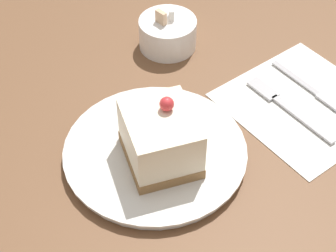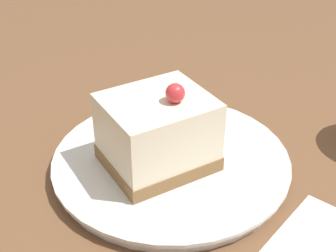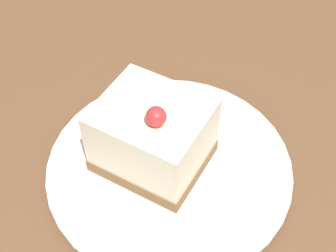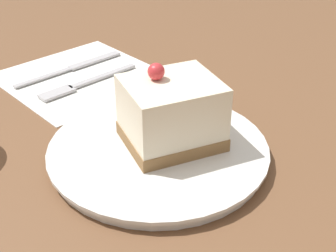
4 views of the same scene
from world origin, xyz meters
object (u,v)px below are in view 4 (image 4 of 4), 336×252
at_px(cake_slice, 173,114).
at_px(plate, 157,149).
at_px(knife, 80,65).
at_px(fork, 83,84).

bearing_deg(cake_slice, plate, 77.63).
distance_m(plate, cake_slice, 0.05).
bearing_deg(knife, cake_slice, 168.69).
distance_m(plate, knife, 0.28).
distance_m(fork, knife, 0.07).
bearing_deg(fork, cake_slice, 174.35).
distance_m(plate, fork, 0.21).
xyz_separation_m(cake_slice, fork, (0.22, 0.02, -0.05)).
bearing_deg(knife, fork, 150.26).
relative_size(plate, fork, 1.48).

